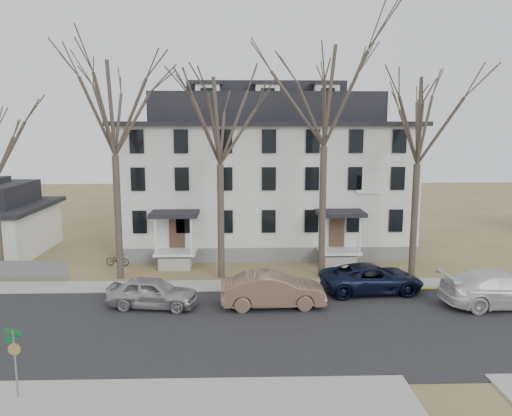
{
  "coord_description": "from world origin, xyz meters",
  "views": [
    {
      "loc": [
        -3.76,
        -19.07,
        8.91
      ],
      "look_at": [
        -2.95,
        9.0,
        4.33
      ],
      "focal_mm": 35.0,
      "sensor_mm": 36.0,
      "label": 1
    }
  ],
  "objects_px": {
    "tree_far_left": "(113,101)",
    "car_navy": "(372,279)",
    "boarding_house": "(265,175)",
    "tree_center": "(325,88)",
    "tree_mid_right": "(420,115)",
    "tree_mid_left": "(220,114)",
    "street_sign": "(15,353)",
    "car_silver": "(152,293)",
    "car_white": "(502,290)",
    "bicycle_left": "(118,260)",
    "car_tan": "(273,291)"
  },
  "relations": [
    {
      "from": "tree_far_left",
      "to": "car_navy",
      "type": "distance_m",
      "value": 17.45
    },
    {
      "from": "boarding_house",
      "to": "car_navy",
      "type": "distance_m",
      "value": 13.19
    },
    {
      "from": "car_navy",
      "to": "tree_center",
      "type": "bearing_deg",
      "value": 31.34
    },
    {
      "from": "tree_center",
      "to": "tree_mid_right",
      "type": "distance_m",
      "value": 5.7
    },
    {
      "from": "tree_mid_left",
      "to": "street_sign",
      "type": "xyz_separation_m",
      "value": [
        -6.21,
        -13.35,
        -7.98
      ]
    },
    {
      "from": "car_silver",
      "to": "tree_mid_left",
      "type": "bearing_deg",
      "value": -24.78
    },
    {
      "from": "tree_far_left",
      "to": "tree_center",
      "type": "relative_size",
      "value": 0.93
    },
    {
      "from": "boarding_house",
      "to": "car_white",
      "type": "bearing_deg",
      "value": -50.34
    },
    {
      "from": "tree_mid_left",
      "to": "car_silver",
      "type": "bearing_deg",
      "value": -122.66
    },
    {
      "from": "bicycle_left",
      "to": "boarding_house",
      "type": "bearing_deg",
      "value": -51.08
    },
    {
      "from": "street_sign",
      "to": "tree_center",
      "type": "bearing_deg",
      "value": 68.69
    },
    {
      "from": "car_navy",
      "to": "street_sign",
      "type": "distance_m",
      "value": 17.8
    },
    {
      "from": "street_sign",
      "to": "tree_far_left",
      "type": "bearing_deg",
      "value": 110.24
    },
    {
      "from": "tree_far_left",
      "to": "car_white",
      "type": "distance_m",
      "value": 22.94
    },
    {
      "from": "tree_mid_right",
      "to": "car_white",
      "type": "bearing_deg",
      "value": -63.23
    },
    {
      "from": "car_silver",
      "to": "bicycle_left",
      "type": "bearing_deg",
      "value": 33.24
    },
    {
      "from": "bicycle_left",
      "to": "car_white",
      "type": "bearing_deg",
      "value": -101.52
    },
    {
      "from": "tree_mid_left",
      "to": "street_sign",
      "type": "bearing_deg",
      "value": -114.93
    },
    {
      "from": "boarding_house",
      "to": "tree_mid_right",
      "type": "xyz_separation_m",
      "value": [
        8.5,
        -8.15,
        4.22
      ]
    },
    {
      "from": "boarding_house",
      "to": "tree_center",
      "type": "xyz_separation_m",
      "value": [
        3.0,
        -8.15,
        5.71
      ]
    },
    {
      "from": "boarding_house",
      "to": "bicycle_left",
      "type": "relative_size",
      "value": 13.63
    },
    {
      "from": "tree_center",
      "to": "car_tan",
      "type": "height_order",
      "value": "tree_center"
    },
    {
      "from": "tree_mid_right",
      "to": "car_tan",
      "type": "xyz_separation_m",
      "value": [
        -8.74,
        -5.1,
        -8.75
      ]
    },
    {
      "from": "tree_mid_left",
      "to": "car_white",
      "type": "distance_m",
      "value": 17.51
    },
    {
      "from": "tree_far_left",
      "to": "car_navy",
      "type": "height_order",
      "value": "tree_far_left"
    },
    {
      "from": "tree_far_left",
      "to": "car_white",
      "type": "bearing_deg",
      "value": -14.85
    },
    {
      "from": "tree_center",
      "to": "car_silver",
      "type": "relative_size",
      "value": 3.3
    },
    {
      "from": "tree_mid_left",
      "to": "car_silver",
      "type": "height_order",
      "value": "tree_mid_left"
    },
    {
      "from": "tree_mid_left",
      "to": "car_white",
      "type": "bearing_deg",
      "value": -20.66
    },
    {
      "from": "bicycle_left",
      "to": "tree_mid_left",
      "type": "bearing_deg",
      "value": -101.41
    },
    {
      "from": "car_navy",
      "to": "boarding_house",
      "type": "bearing_deg",
      "value": 19.75
    },
    {
      "from": "car_tan",
      "to": "tree_center",
      "type": "bearing_deg",
      "value": -35.04
    },
    {
      "from": "boarding_house",
      "to": "car_silver",
      "type": "relative_size",
      "value": 4.67
    },
    {
      "from": "boarding_house",
      "to": "tree_center",
      "type": "distance_m",
      "value": 10.39
    },
    {
      "from": "tree_mid_right",
      "to": "bicycle_left",
      "type": "distance_m",
      "value": 20.63
    },
    {
      "from": "car_tan",
      "to": "street_sign",
      "type": "height_order",
      "value": "street_sign"
    },
    {
      "from": "tree_far_left",
      "to": "tree_mid_right",
      "type": "height_order",
      "value": "tree_far_left"
    },
    {
      "from": "tree_far_left",
      "to": "bicycle_left",
      "type": "height_order",
      "value": "tree_far_left"
    },
    {
      "from": "tree_far_left",
      "to": "bicycle_left",
      "type": "bearing_deg",
      "value": 107.34
    },
    {
      "from": "tree_center",
      "to": "car_silver",
      "type": "xyz_separation_m",
      "value": [
        -9.21,
        -5.01,
        -10.33
      ]
    },
    {
      "from": "bicycle_left",
      "to": "car_tan",
      "type": "bearing_deg",
      "value": -119.54
    },
    {
      "from": "car_silver",
      "to": "tree_mid_right",
      "type": "bearing_deg",
      "value": -63.3
    },
    {
      "from": "car_navy",
      "to": "street_sign",
      "type": "xyz_separation_m",
      "value": [
        -14.47,
        -10.33,
        0.86
      ]
    },
    {
      "from": "tree_far_left",
      "to": "car_tan",
      "type": "distance_m",
      "value": 13.89
    },
    {
      "from": "tree_mid_left",
      "to": "boarding_house",
      "type": "bearing_deg",
      "value": 69.8
    },
    {
      "from": "boarding_house",
      "to": "car_tan",
      "type": "height_order",
      "value": "boarding_house"
    },
    {
      "from": "car_white",
      "to": "car_silver",
      "type": "bearing_deg",
      "value": 86.35
    },
    {
      "from": "tree_far_left",
      "to": "car_white",
      "type": "height_order",
      "value": "tree_far_left"
    },
    {
      "from": "tree_mid_left",
      "to": "street_sign",
      "type": "height_order",
      "value": "tree_mid_left"
    },
    {
      "from": "car_navy",
      "to": "car_white",
      "type": "distance_m",
      "value": 6.38
    }
  ]
}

